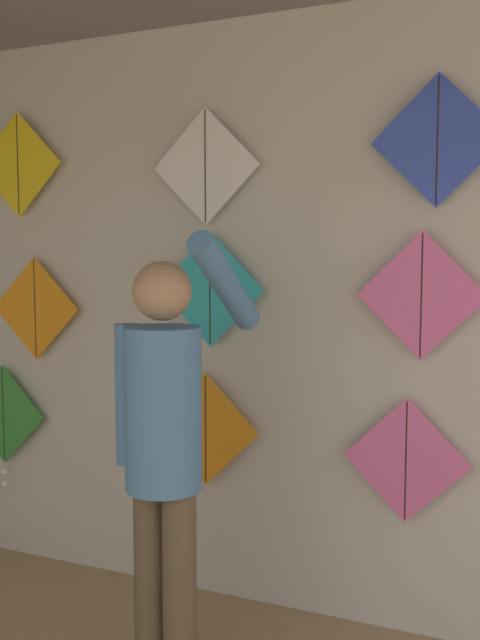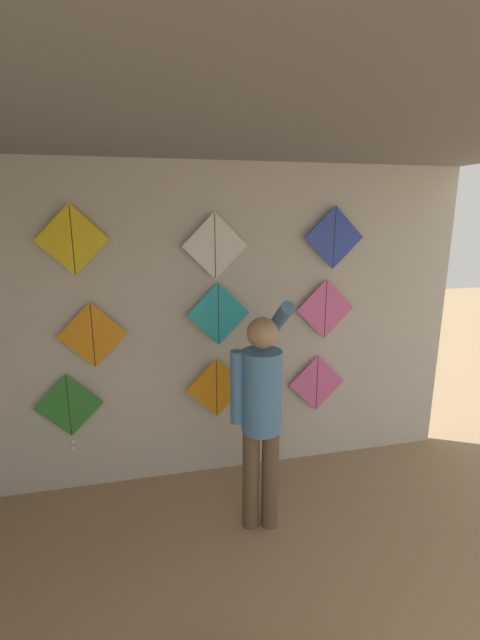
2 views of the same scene
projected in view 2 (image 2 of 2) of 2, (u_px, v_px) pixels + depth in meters
name	position (u px, v px, depth m)	size (l,w,h in m)	color
back_panel	(210.00, 327.00, 3.79)	(4.71, 0.06, 2.80)	beige
ceiling_slab	(286.00, 94.00, 1.61)	(4.71, 4.63, 0.04)	gray
shopkeeper	(261.00, 406.00, 3.14)	(0.45, 0.59, 1.79)	brown
kite_0	(69.00, 409.00, 3.58)	(0.55, 0.04, 0.69)	#338C38
kite_1	(217.00, 388.00, 3.84)	(0.55, 0.01, 0.55)	orange
kite_2	(317.00, 383.00, 4.07)	(0.55, 0.01, 0.55)	pink
kite_3	(93.00, 335.00, 3.48)	(0.55, 0.01, 0.55)	orange
kite_4	(219.00, 314.00, 3.68)	(0.55, 0.01, 0.55)	#28B2C6
kite_5	(325.00, 309.00, 3.90)	(0.55, 0.01, 0.55)	pink
kite_6	(72.00, 240.00, 3.28)	(0.55, 0.01, 0.55)	yellow
kite_7	(215.00, 246.00, 3.54)	(0.55, 0.01, 0.55)	white
kite_8	(334.00, 238.00, 3.76)	(0.55, 0.01, 0.55)	blue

